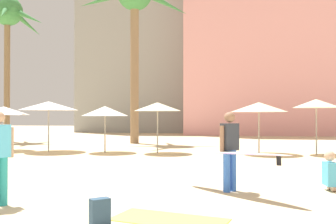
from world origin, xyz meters
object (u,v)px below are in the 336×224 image
at_px(cafe_umbrella_0, 158,107).
at_px(backpack, 100,212).
at_px(palm_tree_far_left, 7,19).
at_px(beach_towel, 169,220).
at_px(palm_tree_left, 134,6).
at_px(cafe_umbrella_2, 4,111).
at_px(cafe_umbrella_3, 259,107).
at_px(cafe_umbrella_1, 316,104).
at_px(cafe_umbrella_6, 105,111).
at_px(person_near_right, 230,150).
at_px(cafe_umbrella_4, 49,106).

distance_m(cafe_umbrella_0, backpack, 11.87).
distance_m(palm_tree_far_left, beach_towel, 24.02).
bearing_deg(palm_tree_left, palm_tree_far_left, 176.39).
xyz_separation_m(palm_tree_far_left, cafe_umbrella_2, (3.84, -6.56, -6.31)).
bearing_deg(cafe_umbrella_2, palm_tree_far_left, 120.35).
bearing_deg(cafe_umbrella_3, cafe_umbrella_2, -179.18).
bearing_deg(beach_towel, cafe_umbrella_1, 66.87).
height_order(palm_tree_far_left, cafe_umbrella_1, palm_tree_far_left).
xyz_separation_m(palm_tree_left, backpack, (3.71, -17.77, -8.47)).
distance_m(cafe_umbrella_0, cafe_umbrella_6, 2.50).
distance_m(cafe_umbrella_0, person_near_right, 9.40).
relative_size(cafe_umbrella_3, cafe_umbrella_6, 1.16).
bearing_deg(cafe_umbrella_4, cafe_umbrella_2, 176.07).
distance_m(cafe_umbrella_6, person_near_right, 10.45).
xyz_separation_m(palm_tree_left, beach_towel, (4.74, -17.32, -8.66)).
bearing_deg(beach_towel, cafe_umbrella_2, 131.11).
height_order(cafe_umbrella_3, person_near_right, cafe_umbrella_3).
distance_m(cafe_umbrella_0, cafe_umbrella_4, 5.30).
relative_size(cafe_umbrella_3, person_near_right, 1.00).
bearing_deg(backpack, cafe_umbrella_3, -56.25).
bearing_deg(palm_tree_left, cafe_umbrella_0, -67.12).
height_order(cafe_umbrella_0, beach_towel, cafe_umbrella_0).
height_order(cafe_umbrella_0, cafe_umbrella_2, cafe_umbrella_0).
bearing_deg(beach_towel, cafe_umbrella_4, 123.76).
bearing_deg(beach_towel, backpack, -156.41).
distance_m(cafe_umbrella_3, cafe_umbrella_6, 7.10).
xyz_separation_m(cafe_umbrella_2, cafe_umbrella_6, (5.23, -0.16, -0.03)).
bearing_deg(cafe_umbrella_6, cafe_umbrella_0, 1.05).
xyz_separation_m(cafe_umbrella_0, cafe_umbrella_6, (-2.50, -0.05, -0.20)).
xyz_separation_m(cafe_umbrella_2, cafe_umbrella_4, (2.42, -0.17, 0.23)).
bearing_deg(palm_tree_far_left, cafe_umbrella_2, -59.65).
xyz_separation_m(cafe_umbrella_2, beach_towel, (9.88, -11.33, -1.96)).
distance_m(palm_tree_left, cafe_umbrella_1, 12.96).
relative_size(palm_tree_left, backpack, 25.33).
distance_m(cafe_umbrella_1, cafe_umbrella_6, 9.59).
height_order(cafe_umbrella_1, person_near_right, cafe_umbrella_1).
xyz_separation_m(cafe_umbrella_1, backpack, (-5.96, -11.98, -2.06)).
bearing_deg(cafe_umbrella_1, cafe_umbrella_3, -179.40).
bearing_deg(person_near_right, palm_tree_far_left, -3.00).
height_order(palm_tree_far_left, person_near_right, palm_tree_far_left).
xyz_separation_m(cafe_umbrella_3, cafe_umbrella_6, (-7.09, -0.34, -0.17)).
relative_size(cafe_umbrella_2, beach_towel, 1.32).
distance_m(cafe_umbrella_0, cafe_umbrella_1, 7.09).
distance_m(beach_towel, person_near_right, 2.81).
xyz_separation_m(cafe_umbrella_0, cafe_umbrella_1, (7.08, 0.32, 0.13)).
distance_m(palm_tree_far_left, cafe_umbrella_3, 18.44).
relative_size(beach_towel, person_near_right, 0.73).
bearing_deg(palm_tree_far_left, cafe_umbrella_6, -36.55).
xyz_separation_m(cafe_umbrella_4, person_near_right, (8.47, -8.72, -1.25)).
height_order(cafe_umbrella_1, beach_towel, cafe_umbrella_1).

